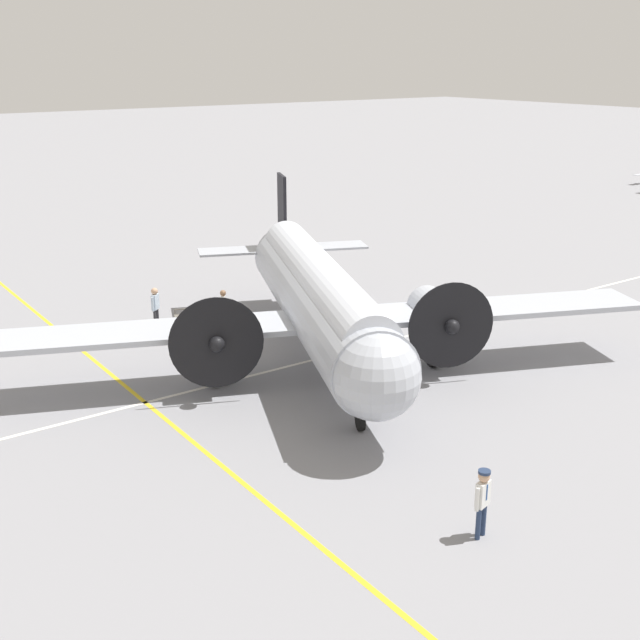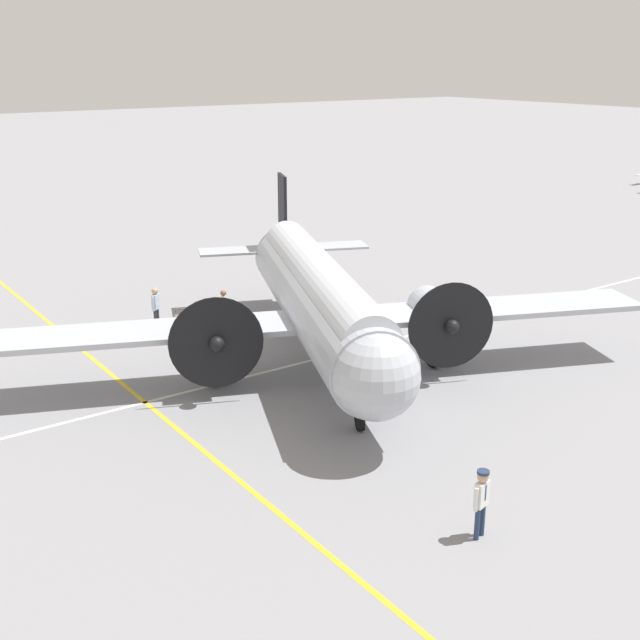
{
  "view_description": "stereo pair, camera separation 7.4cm",
  "coord_description": "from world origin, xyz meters",
  "px_view_note": "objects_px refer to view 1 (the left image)",
  "views": [
    {
      "loc": [
        -23.14,
        16.36,
        11.14
      ],
      "look_at": [
        0.0,
        0.0,
        1.77
      ],
      "focal_mm": 45.0,
      "sensor_mm": 36.0,
      "label": 1
    },
    {
      "loc": [
        -23.18,
        16.3,
        11.14
      ],
      "look_at": [
        0.0,
        0.0,
        1.77
      ],
      "focal_mm": 45.0,
      "sensor_mm": 36.0,
      "label": 2
    }
  ],
  "objects_px": {
    "crew_foreground": "(483,496)",
    "suitcase_upright_spare": "(229,321)",
    "airliner_main": "(323,302)",
    "ramp_agent": "(223,304)",
    "passenger_boarding": "(155,304)",
    "baggage_cart": "(189,321)",
    "suitcase_near_door": "(248,320)"
  },
  "relations": [
    {
      "from": "ramp_agent",
      "to": "baggage_cart",
      "type": "xyz_separation_m",
      "value": [
        0.85,
        1.25,
        -0.72
      ]
    },
    {
      "from": "crew_foreground",
      "to": "baggage_cart",
      "type": "distance_m",
      "value": 18.59
    },
    {
      "from": "passenger_boarding",
      "to": "ramp_agent",
      "type": "distance_m",
      "value": 2.88
    },
    {
      "from": "passenger_boarding",
      "to": "baggage_cart",
      "type": "height_order",
      "value": "passenger_boarding"
    },
    {
      "from": "airliner_main",
      "to": "suitcase_upright_spare",
      "type": "relative_size",
      "value": 42.93
    },
    {
      "from": "baggage_cart",
      "to": "airliner_main",
      "type": "bearing_deg",
      "value": 37.41
    },
    {
      "from": "passenger_boarding",
      "to": "suitcase_upright_spare",
      "type": "height_order",
      "value": "passenger_boarding"
    },
    {
      "from": "passenger_boarding",
      "to": "ramp_agent",
      "type": "height_order",
      "value": "passenger_boarding"
    },
    {
      "from": "airliner_main",
      "to": "ramp_agent",
      "type": "relative_size",
      "value": 14.17
    },
    {
      "from": "passenger_boarding",
      "to": "crew_foreground",
      "type": "bearing_deg",
      "value": 47.26
    },
    {
      "from": "suitcase_upright_spare",
      "to": "ramp_agent",
      "type": "bearing_deg",
      "value": 52.34
    },
    {
      "from": "passenger_boarding",
      "to": "baggage_cart",
      "type": "relative_size",
      "value": 0.85
    },
    {
      "from": "crew_foreground",
      "to": "suitcase_upright_spare",
      "type": "xyz_separation_m",
      "value": [
        17.53,
        -2.83,
        -0.89
      ]
    },
    {
      "from": "suitcase_upright_spare",
      "to": "baggage_cart",
      "type": "distance_m",
      "value": 1.75
    },
    {
      "from": "suitcase_near_door",
      "to": "crew_foreground",
      "type": "bearing_deg",
      "value": 168.23
    },
    {
      "from": "airliner_main",
      "to": "baggage_cart",
      "type": "bearing_deg",
      "value": -143.01
    },
    {
      "from": "passenger_boarding",
      "to": "suitcase_upright_spare",
      "type": "xyz_separation_m",
      "value": [
        -1.6,
        -2.67,
        -0.85
      ]
    },
    {
      "from": "crew_foreground",
      "to": "passenger_boarding",
      "type": "height_order",
      "value": "crew_foreground"
    },
    {
      "from": "crew_foreground",
      "to": "suitcase_upright_spare",
      "type": "relative_size",
      "value": 3.36
    },
    {
      "from": "crew_foreground",
      "to": "passenger_boarding",
      "type": "distance_m",
      "value": 19.13
    },
    {
      "from": "airliner_main",
      "to": "suitcase_upright_spare",
      "type": "distance_m",
      "value": 6.78
    },
    {
      "from": "ramp_agent",
      "to": "suitcase_upright_spare",
      "type": "xyz_separation_m",
      "value": [
        -0.14,
        -0.18,
        -0.75
      ]
    },
    {
      "from": "ramp_agent",
      "to": "crew_foreground",
      "type": "bearing_deg",
      "value": 22.03
    },
    {
      "from": "airliner_main",
      "to": "passenger_boarding",
      "type": "distance_m",
      "value": 8.65
    },
    {
      "from": "passenger_boarding",
      "to": "suitcase_near_door",
      "type": "bearing_deg",
      "value": 108.32
    },
    {
      "from": "passenger_boarding",
      "to": "suitcase_near_door",
      "type": "xyz_separation_m",
      "value": [
        -1.93,
        -3.42,
        -0.88
      ]
    },
    {
      "from": "airliner_main",
      "to": "suitcase_near_door",
      "type": "distance_m",
      "value": 6.47
    },
    {
      "from": "crew_foreground",
      "to": "suitcase_near_door",
      "type": "distance_m",
      "value": 17.59
    },
    {
      "from": "suitcase_near_door",
      "to": "baggage_cart",
      "type": "distance_m",
      "value": 2.56
    },
    {
      "from": "airliner_main",
      "to": "ramp_agent",
      "type": "bearing_deg",
      "value": -151.86
    },
    {
      "from": "suitcase_near_door",
      "to": "suitcase_upright_spare",
      "type": "bearing_deg",
      "value": 66.09
    },
    {
      "from": "crew_foreground",
      "to": "ramp_agent",
      "type": "bearing_deg",
      "value": -112.64
    }
  ]
}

